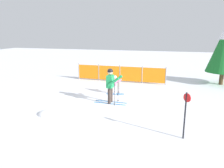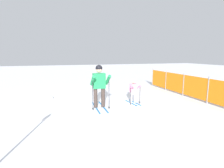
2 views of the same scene
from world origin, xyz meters
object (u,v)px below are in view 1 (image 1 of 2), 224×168
skier_child (115,83)px  trail_marker (186,111)px  safety_fence (120,74)px  skier_adult (111,83)px

skier_child → trail_marker: 5.60m
safety_fence → skier_adult: bearing=-81.5°
skier_child → trail_marker: bearing=-57.8°
trail_marker → skier_adult: bearing=139.1°
trail_marker → safety_fence: bearing=118.2°
skier_adult → skier_child: bearing=98.0°
safety_fence → skier_child: bearing=-80.6°
skier_child → trail_marker: trail_marker is taller
skier_adult → trail_marker: size_ratio=1.10×
safety_fence → trail_marker: bearing=-61.8°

